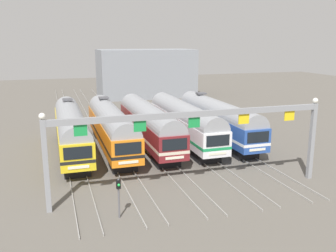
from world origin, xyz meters
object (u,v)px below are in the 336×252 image
commuter_train_yellow (71,128)px  yard_signal_mast (119,191)px  commuter_train_white (184,121)px  commuter_train_blue (217,118)px  commuter_train_maroon (149,123)px  catenary_gantry (194,127)px  commuter_train_orange (111,126)px

commuter_train_yellow → yard_signal_mast: bearing=-82.6°
commuter_train_white → commuter_train_yellow: bearing=180.0°
commuter_train_yellow → commuter_train_white: size_ratio=1.00×
commuter_train_blue → commuter_train_maroon: bearing=-180.0°
catenary_gantry → yard_signal_mast: 7.43m
yard_signal_mast → commuter_train_blue: bearing=47.7°
commuter_train_orange → commuter_train_blue: (12.40, 0.00, 0.00)m
commuter_train_white → yard_signal_mast: 18.96m
commuter_train_orange → commuter_train_blue: 12.40m
commuter_train_maroon → catenary_gantry: catenary_gantry is taller
commuter_train_yellow → catenary_gantry: catenary_gantry is taller
commuter_train_white → catenary_gantry: 14.35m
commuter_train_white → catenary_gantry: size_ratio=0.83×
commuter_train_maroon → commuter_train_blue: bearing=0.0°
commuter_train_white → yard_signal_mast: commuter_train_white is taller
commuter_train_orange → commuter_train_blue: same height
commuter_train_maroon → catenary_gantry: (-0.00, -13.49, 2.56)m
catenary_gantry → commuter_train_maroon: bearing=90.0°
yard_signal_mast → catenary_gantry: bearing=21.0°
commuter_train_yellow → commuter_train_orange: (4.13, 0.00, 0.00)m
commuter_train_yellow → commuter_train_maroon: (8.27, -0.00, -0.00)m
commuter_train_orange → commuter_train_white: (8.27, -0.00, -0.00)m
commuter_train_blue → catenary_gantry: size_ratio=0.83×
commuter_train_blue → catenary_gantry: (-8.27, -13.50, 2.56)m
commuter_train_yellow → yard_signal_mast: (2.07, -15.88, -0.77)m
commuter_train_yellow → commuter_train_white: commuter_train_yellow is taller
catenary_gantry → yard_signal_mast: size_ratio=7.96×
catenary_gantry → yard_signal_mast: (-6.20, -2.38, -3.33)m
commuter_train_white → commuter_train_maroon: bearing=180.0°
catenary_gantry → commuter_train_white: bearing=73.0°
commuter_train_maroon → commuter_train_white: 4.13m
commuter_train_maroon → commuter_train_white: size_ratio=1.00×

